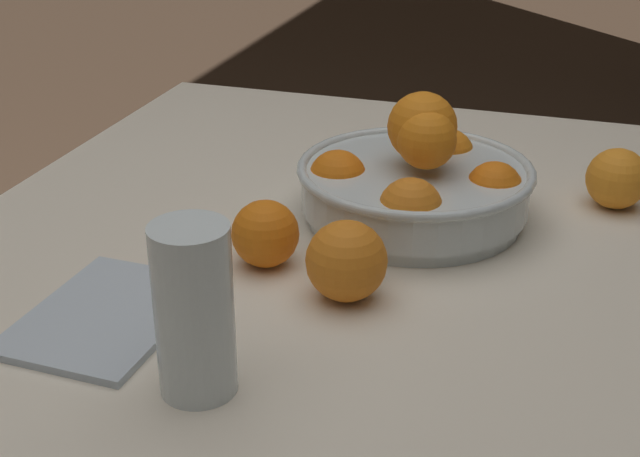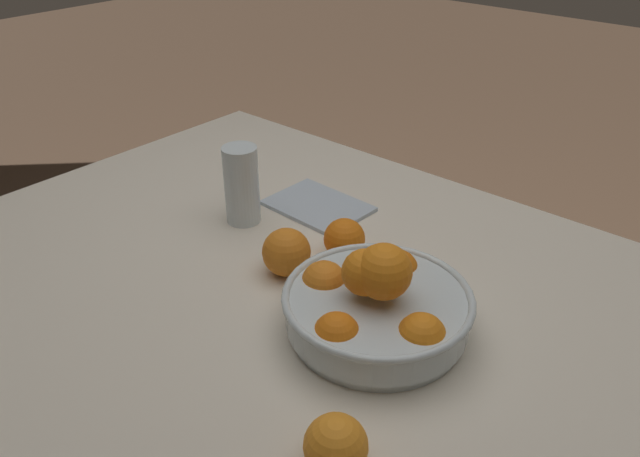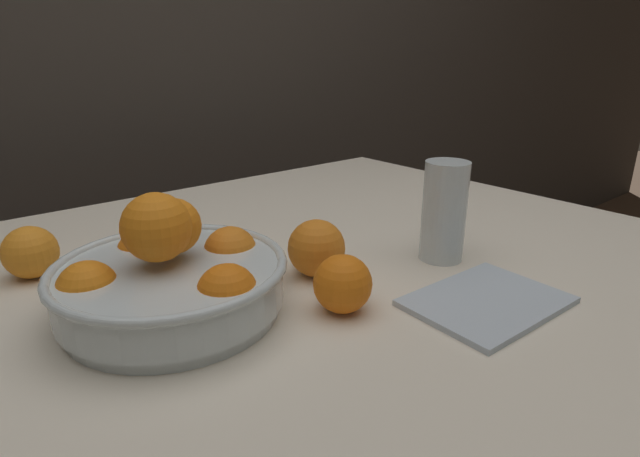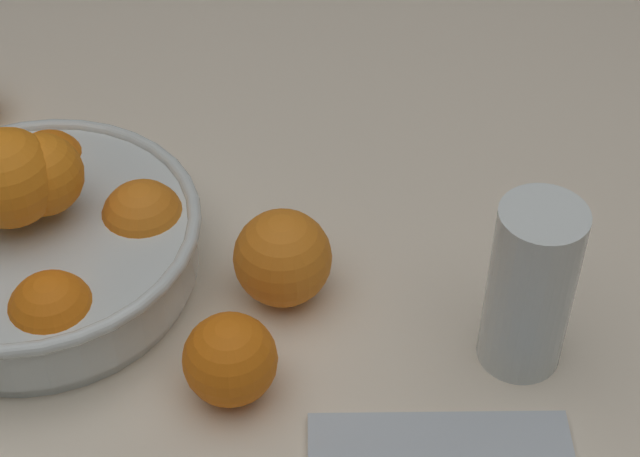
# 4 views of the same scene
# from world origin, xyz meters

# --- Properties ---
(dining_table) EXTENTS (1.32, 1.08, 0.76)m
(dining_table) POSITION_xyz_m (0.00, 0.00, 0.69)
(dining_table) COLOR beige
(dining_table) RESTS_ON ground_plane
(fruit_bowl) EXTENTS (0.29, 0.29, 0.16)m
(fruit_bowl) POSITION_xyz_m (-0.21, -0.01, 0.81)
(fruit_bowl) COLOR silver
(fruit_bowl) RESTS_ON dining_table
(juice_glass) EXTENTS (0.07, 0.07, 0.16)m
(juice_glass) POSITION_xyz_m (0.19, -0.12, 0.83)
(juice_glass) COLOR #F4A314
(juice_glass) RESTS_ON dining_table
(orange_loose_near_bowl) EXTENTS (0.08, 0.08, 0.08)m
(orange_loose_near_bowl) POSITION_xyz_m (-0.32, 0.22, 0.80)
(orange_loose_near_bowl) COLOR orange
(orange_loose_near_bowl) RESTS_ON dining_table
(orange_loose_front) EXTENTS (0.07, 0.07, 0.07)m
(orange_loose_front) POSITION_xyz_m (-0.04, -0.14, 0.80)
(orange_loose_front) COLOR orange
(orange_loose_front) RESTS_ON dining_table
(orange_loose_aside) EXTENTS (0.08, 0.08, 0.08)m
(orange_loose_aside) POSITION_xyz_m (0.00, -0.04, 0.81)
(orange_loose_aside) COLOR orange
(orange_loose_aside) RESTS_ON dining_table
(napkin) EXTENTS (0.20, 0.15, 0.01)m
(napkin) POSITION_xyz_m (0.11, -0.25, 0.77)
(napkin) COLOR silver
(napkin) RESTS_ON dining_table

